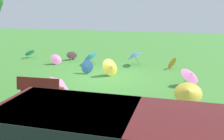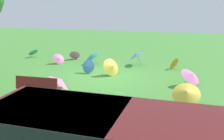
{
  "view_description": "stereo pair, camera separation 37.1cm",
  "coord_description": "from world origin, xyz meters",
  "px_view_note": "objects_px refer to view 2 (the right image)",
  "views": [
    {
      "loc": [
        -3.14,
        12.13,
        3.5
      ],
      "look_at": [
        -0.63,
        0.92,
        0.6
      ],
      "focal_mm": 44.08,
      "sensor_mm": 36.0,
      "label": 1
    },
    {
      "loc": [
        -3.5,
        12.04,
        3.5
      ],
      "look_at": [
        -0.63,
        0.92,
        0.6
      ],
      "focal_mm": 44.08,
      "sensor_mm": 36.0,
      "label": 2
    }
  ],
  "objects_px": {
    "parasol_pink_2": "(60,81)",
    "parasol_pink_3": "(75,54)",
    "parasol_teal_2": "(92,56)",
    "parasol_pink_1": "(191,75)",
    "parasol_pink_0": "(59,59)",
    "parasol_teal_1": "(33,52)",
    "parasol_blue_0": "(88,66)",
    "parasol_orange_0": "(173,63)",
    "park_bench": "(38,88)",
    "parasol_yellow_0": "(186,93)",
    "parasol_yellow_1": "(112,67)",
    "parasol_blue_1": "(136,55)"
  },
  "relations": [
    {
      "from": "parasol_blue_0",
      "to": "parasol_pink_2",
      "type": "relative_size",
      "value": 0.6
    },
    {
      "from": "parasol_pink_1",
      "to": "parasol_pink_2",
      "type": "distance_m",
      "value": 5.4
    },
    {
      "from": "parasol_pink_0",
      "to": "parasol_orange_0",
      "type": "height_order",
      "value": "parasol_orange_0"
    },
    {
      "from": "parasol_pink_3",
      "to": "parasol_teal_2",
      "type": "height_order",
      "value": "parasol_teal_2"
    },
    {
      "from": "parasol_yellow_1",
      "to": "parasol_blue_0",
      "type": "xyz_separation_m",
      "value": [
        1.28,
        -0.14,
        -0.08
      ]
    },
    {
      "from": "parasol_pink_1",
      "to": "parasol_pink_3",
      "type": "height_order",
      "value": "parasol_pink_1"
    },
    {
      "from": "parasol_blue_1",
      "to": "parasol_teal_1",
      "type": "relative_size",
      "value": 1.28
    },
    {
      "from": "parasol_pink_2",
      "to": "parasol_teal_2",
      "type": "relative_size",
      "value": 1.11
    },
    {
      "from": "parasol_yellow_1",
      "to": "parasol_teal_2",
      "type": "height_order",
      "value": "parasol_yellow_1"
    },
    {
      "from": "parasol_yellow_0",
      "to": "parasol_pink_2",
      "type": "distance_m",
      "value": 4.79
    },
    {
      "from": "parasol_blue_0",
      "to": "parasol_teal_2",
      "type": "relative_size",
      "value": 0.67
    },
    {
      "from": "parasol_pink_3",
      "to": "parasol_pink_0",
      "type": "bearing_deg",
      "value": 74.07
    },
    {
      "from": "parasol_pink_0",
      "to": "parasol_teal_1",
      "type": "xyz_separation_m",
      "value": [
        2.43,
        -1.34,
        0.05
      ]
    },
    {
      "from": "parasol_blue_0",
      "to": "park_bench",
      "type": "bearing_deg",
      "value": 83.95
    },
    {
      "from": "park_bench",
      "to": "parasol_pink_3",
      "type": "height_order",
      "value": "park_bench"
    },
    {
      "from": "parasol_yellow_0",
      "to": "parasol_blue_0",
      "type": "relative_size",
      "value": 1.31
    },
    {
      "from": "parasol_pink_0",
      "to": "parasol_yellow_0",
      "type": "bearing_deg",
      "value": 144.82
    },
    {
      "from": "park_bench",
      "to": "parasol_teal_1",
      "type": "distance_m",
      "value": 8.21
    },
    {
      "from": "park_bench",
      "to": "parasol_blue_1",
      "type": "bearing_deg",
      "value": -111.11
    },
    {
      "from": "parasol_yellow_0",
      "to": "parasol_teal_1",
      "type": "bearing_deg",
      "value": -33.64
    },
    {
      "from": "parasol_teal_1",
      "to": "parasol_teal_2",
      "type": "bearing_deg",
      "value": 165.79
    },
    {
      "from": "parasol_pink_3",
      "to": "parasol_teal_1",
      "type": "relative_size",
      "value": 0.92
    },
    {
      "from": "parasol_pink_0",
      "to": "parasol_teal_1",
      "type": "height_order",
      "value": "parasol_teal_1"
    },
    {
      "from": "parasol_pink_2",
      "to": "parasol_pink_3",
      "type": "distance_m",
      "value": 6.31
    },
    {
      "from": "parasol_blue_1",
      "to": "parasol_pink_2",
      "type": "distance_m",
      "value": 5.78
    },
    {
      "from": "parasol_pink_0",
      "to": "parasol_pink_3",
      "type": "xyz_separation_m",
      "value": [
        -0.4,
        -1.4,
        0.01
      ]
    },
    {
      "from": "parasol_teal_2",
      "to": "parasol_pink_2",
      "type": "bearing_deg",
      "value": 93.85
    },
    {
      "from": "parasol_pink_2",
      "to": "parasol_pink_3",
      "type": "xyz_separation_m",
      "value": [
        1.83,
        -6.04,
        -0.15
      ]
    },
    {
      "from": "parasol_blue_0",
      "to": "parasol_pink_2",
      "type": "height_order",
      "value": "parasol_pink_2"
    },
    {
      "from": "parasol_pink_2",
      "to": "parasol_pink_3",
      "type": "bearing_deg",
      "value": -73.12
    },
    {
      "from": "parasol_teal_2",
      "to": "parasol_orange_0",
      "type": "distance_m",
      "value": 4.47
    },
    {
      "from": "parasol_pink_2",
      "to": "parasol_orange_0",
      "type": "xyz_separation_m",
      "value": [
        -4.14,
        -5.02,
        -0.13
      ]
    },
    {
      "from": "parasol_blue_1",
      "to": "parasol_teal_2",
      "type": "bearing_deg",
      "value": 11.74
    },
    {
      "from": "parasol_pink_1",
      "to": "parasol_teal_2",
      "type": "height_order",
      "value": "parasol_teal_2"
    },
    {
      "from": "parasol_pink_1",
      "to": "parasol_yellow_1",
      "type": "distance_m",
      "value": 3.73
    },
    {
      "from": "parasol_yellow_0",
      "to": "parasol_orange_0",
      "type": "height_order",
      "value": "parasol_yellow_0"
    },
    {
      "from": "parasol_yellow_1",
      "to": "parasol_teal_2",
      "type": "relative_size",
      "value": 0.93
    },
    {
      "from": "parasol_pink_3",
      "to": "parasol_blue_0",
      "type": "bearing_deg",
      "value": 122.46
    },
    {
      "from": "parasol_yellow_0",
      "to": "parasol_teal_2",
      "type": "xyz_separation_m",
      "value": [
        5.1,
        -5.18,
        0.04
      ]
    },
    {
      "from": "parasol_teal_1",
      "to": "parasol_teal_2",
      "type": "distance_m",
      "value": 4.47
    },
    {
      "from": "parasol_pink_1",
      "to": "parasol_teal_1",
      "type": "relative_size",
      "value": 1.44
    },
    {
      "from": "park_bench",
      "to": "parasol_yellow_0",
      "type": "distance_m",
      "value": 5.19
    },
    {
      "from": "parasol_blue_0",
      "to": "parasol_teal_2",
      "type": "height_order",
      "value": "parasol_teal_2"
    },
    {
      "from": "park_bench",
      "to": "parasol_orange_0",
      "type": "bearing_deg",
      "value": -126.71
    },
    {
      "from": "parasol_teal_1",
      "to": "parasol_pink_3",
      "type": "bearing_deg",
      "value": -178.77
    },
    {
      "from": "parasol_orange_0",
      "to": "parasol_yellow_1",
      "type": "bearing_deg",
      "value": 36.94
    },
    {
      "from": "parasol_pink_0",
      "to": "parasol_pink_1",
      "type": "relative_size",
      "value": 0.7
    },
    {
      "from": "parasol_pink_0",
      "to": "parasol_pink_2",
      "type": "relative_size",
      "value": 0.65
    },
    {
      "from": "park_bench",
      "to": "parasol_yellow_1",
      "type": "bearing_deg",
      "value": -113.45
    },
    {
      "from": "parasol_pink_3",
      "to": "parasol_teal_2",
      "type": "distance_m",
      "value": 1.91
    }
  ]
}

